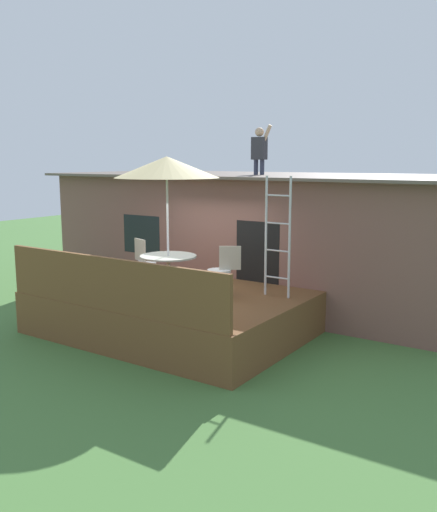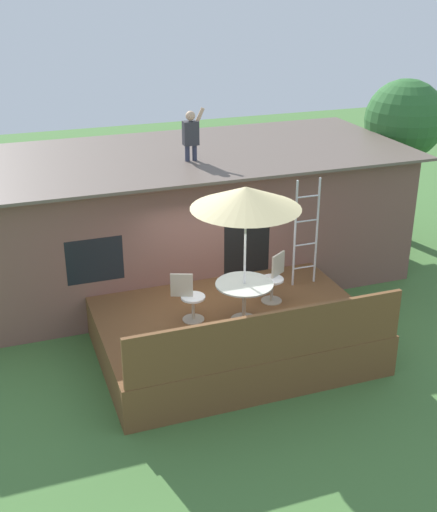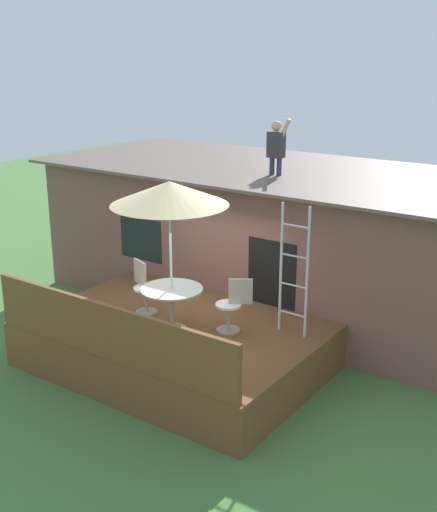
{
  "view_description": "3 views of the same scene",
  "coord_description": "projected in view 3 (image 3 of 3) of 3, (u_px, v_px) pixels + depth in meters",
  "views": [
    {
      "loc": [
        6.46,
        -8.06,
        3.28
      ],
      "look_at": [
        0.56,
        0.72,
        1.43
      ],
      "focal_mm": 38.77,
      "sensor_mm": 36.0,
      "label": 1
    },
    {
      "loc": [
        -3.87,
        -10.04,
        6.69
      ],
      "look_at": [
        0.12,
        1.09,
        1.51
      ],
      "focal_mm": 46.31,
      "sensor_mm": 36.0,
      "label": 2
    },
    {
      "loc": [
        6.55,
        -8.13,
        5.37
      ],
      "look_at": [
        0.09,
        1.11,
        1.74
      ],
      "focal_mm": 45.96,
      "sensor_mm": 36.0,
      "label": 3
    }
  ],
  "objects": [
    {
      "name": "patio_table",
      "position": [
        172.0,
        297.0,
        10.85
      ],
      "size": [
        1.04,
        1.04,
        0.74
      ],
      "color": "#A59E8C",
      "rests_on": "deck"
    },
    {
      "name": "step_ladder",
      "position": [
        294.0,
        271.0,
        10.57
      ],
      "size": [
        0.52,
        0.04,
        2.2
      ],
      "color": "silver",
      "rests_on": "deck"
    },
    {
      "name": "patio_chair_right",
      "position": [
        233.0,
        305.0,
        10.87
      ],
      "size": [
        0.56,
        0.46,
        0.92
      ],
      "rotation": [
        0.0,
        0.0,
        -2.55
      ],
      "color": "#A59E8C",
      "rests_on": "deck"
    },
    {
      "name": "ground_plane",
      "position": [
        178.0,
        364.0,
        11.56
      ],
      "size": [
        40.0,
        40.0,
        0.0
      ],
      "primitive_type": "plane",
      "color": "#477538"
    },
    {
      "name": "deck_railing",
      "position": [
        107.0,
        332.0,
        9.86
      ],
      "size": [
        4.8,
        0.08,
        0.9
      ],
      "primitive_type": "cube",
      "color": "brown",
      "rests_on": "deck"
    },
    {
      "name": "house",
      "position": [
        282.0,
        237.0,
        13.92
      ],
      "size": [
        10.5,
        4.5,
        2.94
      ],
      "color": "brown",
      "rests_on": "ground"
    },
    {
      "name": "patio_chair_left",
      "position": [
        144.0,
        287.0,
        11.67
      ],
      "size": [
        0.6,
        0.44,
        0.92
      ],
      "rotation": [
        0.0,
        0.0,
        -0.36
      ],
      "color": "#A59E8C",
      "rests_on": "deck"
    },
    {
      "name": "deck",
      "position": [
        178.0,
        344.0,
        11.44
      ],
      "size": [
        4.9,
        3.48,
        0.8
      ],
      "primitive_type": "cube",
      "color": "brown",
      "rests_on": "ground"
    },
    {
      "name": "patio_umbrella",
      "position": [
        169.0,
        193.0,
        10.31
      ],
      "size": [
        1.9,
        1.9,
        2.54
      ],
      "color": "silver",
      "rests_on": "deck"
    },
    {
      "name": "person_figure",
      "position": [
        277.0,
        144.0,
        12.67
      ],
      "size": [
        0.47,
        0.2,
        1.11
      ],
      "color": "#33384C",
      "rests_on": "house"
    }
  ]
}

